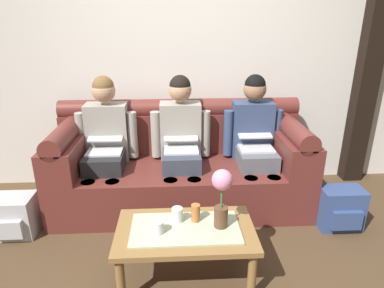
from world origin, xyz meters
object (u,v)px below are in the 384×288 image
object	(u,v)px
coffee_table	(185,235)
backpack_right	(340,209)
flower_vase	(222,192)
cup_far_center	(177,215)
person_right	(254,136)
backpack_left	(15,216)
person_left	(106,139)
couch	(181,166)
cup_near_left	(196,213)
cup_near_right	(158,227)
person_middle	(181,138)

from	to	relation	value
coffee_table	backpack_right	size ratio (longest dim) A/B	2.53
flower_vase	cup_far_center	world-z (taller)	flower_vase
person_right	flower_vase	bearing A→B (deg)	-113.35
flower_vase	backpack_left	world-z (taller)	flower_vase
person_right	backpack_right	size ratio (longest dim) A/B	3.37
backpack_left	cup_far_center	bearing A→B (deg)	-20.59
person_right	backpack_right	bearing A→B (deg)	-39.21
flower_vase	backpack_right	size ratio (longest dim) A/B	1.13
person_left	backpack_right	distance (m)	2.15
couch	cup_far_center	bearing A→B (deg)	-93.03
flower_vase	backpack_left	size ratio (longest dim) A/B	1.20
cup_near_left	backpack_left	size ratio (longest dim) A/B	0.36
coffee_table	cup_near_right	world-z (taller)	cup_near_right
cup_near_left	backpack_right	bearing A→B (deg)	19.40
cup_near_left	cup_near_right	world-z (taller)	cup_near_left
person_right	cup_near_right	distance (m)	1.41
person_right	person_left	bearing A→B (deg)	180.00
couch	cup_far_center	world-z (taller)	couch
couch	person_middle	world-z (taller)	person_middle
cup_near_right	backpack_right	bearing A→B (deg)	20.63
person_middle	coffee_table	bearing A→B (deg)	-90.00
person_left	cup_near_left	xyz separation A→B (m)	(0.76, -0.98, -0.19)
cup_near_right	person_left	bearing A→B (deg)	114.94
couch	backpack_right	bearing A→B (deg)	-21.79
flower_vase	cup_far_center	size ratio (longest dim) A/B	4.04
person_middle	cup_near_left	world-z (taller)	person_middle
person_right	cup_far_center	bearing A→B (deg)	-127.08
cup_near_right	cup_far_center	world-z (taller)	cup_far_center
flower_vase	backpack_left	xyz separation A→B (m)	(-1.62, 0.57, -0.49)
couch	cup_near_left	size ratio (longest dim) A/B	19.16
person_middle	flower_vase	size ratio (longest dim) A/B	2.99
cup_near_left	coffee_table	bearing A→B (deg)	-132.45
person_middle	coffee_table	distance (m)	1.10
flower_vase	cup_near_left	world-z (taller)	flower_vase
cup_near_right	backpack_left	xyz separation A→B (m)	(-1.21, 0.62, -0.28)
cup_far_center	backpack_right	bearing A→B (deg)	17.86
flower_vase	cup_far_center	distance (m)	0.36
cup_far_center	backpack_left	distance (m)	1.46
cup_near_left	backpack_right	world-z (taller)	cup_near_left
person_left	coffee_table	bearing A→B (deg)	-56.93
person_left	flower_vase	bearing A→B (deg)	-48.71
person_left	backpack_right	size ratio (longest dim) A/B	3.37
person_left	coffee_table	distance (m)	1.30
cup_far_center	backpack_left	world-z (taller)	cup_far_center
couch	coffee_table	distance (m)	1.06
person_right	flower_vase	distance (m)	1.14
backpack_left	person_left	bearing A→B (deg)	34.19
person_left	cup_near_right	size ratio (longest dim) A/B	14.77
person_right	flower_vase	xyz separation A→B (m)	(-0.45, -1.05, 0.00)
flower_vase	cup_near_right	xyz separation A→B (m)	(-0.41, -0.05, -0.21)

